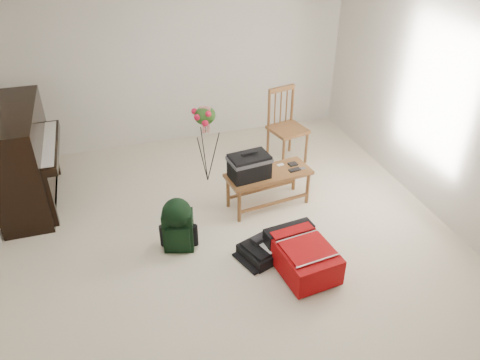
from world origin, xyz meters
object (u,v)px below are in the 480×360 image
object	(u,v)px
flower_stand	(206,145)
bench	(255,168)
black_duffel	(266,248)
green_backpack	(178,223)
dining_chair	(287,127)
red_suitcase	(300,252)
piano	(24,160)

from	to	relation	value
flower_stand	bench	bearing A→B (deg)	-40.30
black_duffel	green_backpack	xyz separation A→B (m)	(-0.88, 0.37, 0.27)
bench	black_duffel	xyz separation A→B (m)	(-0.16, -0.88, -0.49)
black_duffel	flower_stand	size ratio (longest dim) A/B	0.56
dining_chair	red_suitcase	size ratio (longest dim) A/B	1.28
bench	black_duffel	distance (m)	1.02
dining_chair	piano	bearing A→B (deg)	167.80
piano	dining_chair	bearing A→B (deg)	0.93
bench	dining_chair	size ratio (longest dim) A/B	1.02
piano	black_duffel	xyz separation A→B (m)	(2.47, -1.82, -0.52)
dining_chair	bench	bearing A→B (deg)	-142.46
red_suitcase	bench	bearing A→B (deg)	89.14
red_suitcase	flower_stand	size ratio (longest dim) A/B	0.75
bench	flower_stand	distance (m)	0.87
dining_chair	green_backpack	xyz separation A→B (m)	(-1.86, -1.50, -0.17)
piano	dining_chair	distance (m)	3.45
piano	red_suitcase	xyz separation A→B (m)	(2.75, -2.09, -0.42)
piano	green_backpack	distance (m)	2.16
flower_stand	red_suitcase	bearing A→B (deg)	-53.18
dining_chair	red_suitcase	world-z (taller)	dining_chair
bench	green_backpack	size ratio (longest dim) A/B	1.69
piano	flower_stand	bearing A→B (deg)	-4.55
dining_chair	flower_stand	world-z (taller)	flower_stand
bench	green_backpack	xyz separation A→B (m)	(-1.04, -0.50, -0.21)
dining_chair	red_suitcase	xyz separation A→B (m)	(-0.70, -2.15, -0.34)
black_duffel	flower_stand	bearing A→B (deg)	78.36
piano	flower_stand	xyz separation A→B (m)	(2.22, -0.18, -0.06)
piano	bench	world-z (taller)	piano
red_suitcase	black_duffel	world-z (taller)	red_suitcase
dining_chair	green_backpack	world-z (taller)	dining_chair
bench	green_backpack	bearing A→B (deg)	-161.52
green_backpack	flower_stand	bearing A→B (deg)	79.54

